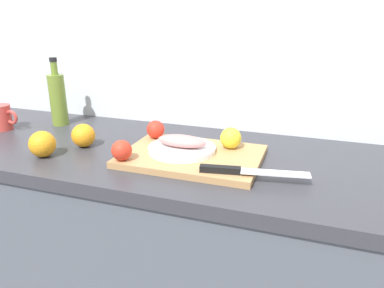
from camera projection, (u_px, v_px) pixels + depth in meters
back_wall at (163, 34)px, 1.41m from camera, size 3.20×0.05×2.50m
kitchen_counter at (135, 258)px, 1.39m from camera, size 2.00×0.60×0.90m
cutting_board at (192, 156)px, 1.13m from camera, size 0.42×0.30×0.02m
white_plate at (182, 149)px, 1.14m from camera, size 0.21×0.21×0.01m
fish_fillet at (182, 141)px, 1.13m from camera, size 0.16×0.07×0.04m
chef_knife at (240, 171)px, 0.98m from camera, size 0.29×0.08×0.02m
lemon_0 at (231, 138)px, 1.16m from camera, size 0.07×0.07×0.07m
tomato_0 at (156, 129)px, 1.25m from camera, size 0.06×0.06×0.06m
tomato_1 at (122, 150)px, 1.06m from camera, size 0.06×0.06×0.06m
olive_oil_bottle at (58, 98)px, 1.45m from camera, size 0.06×0.06×0.27m
coffee_mug_1 at (2, 117)px, 1.40m from camera, size 0.11×0.07×0.10m
orange_0 at (83, 135)px, 1.23m from camera, size 0.08×0.08×0.08m
orange_2 at (42, 144)px, 1.14m from camera, size 0.08×0.08×0.08m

